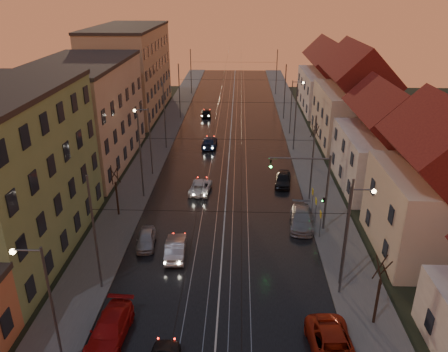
# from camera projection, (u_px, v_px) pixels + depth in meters

# --- Properties ---
(road) EXTENTS (16.00, 120.00, 0.04)m
(road) POSITION_uv_depth(u_px,v_px,m) (230.00, 147.00, 60.01)
(road) COLOR black
(road) RESTS_ON ground
(sidewalk_left) EXTENTS (4.00, 120.00, 0.15)m
(sidewalk_left) POSITION_uv_depth(u_px,v_px,m) (157.00, 146.00, 60.32)
(sidewalk_left) COLOR #4C4C4C
(sidewalk_left) RESTS_ON ground
(sidewalk_right) EXTENTS (4.00, 120.00, 0.15)m
(sidewalk_right) POSITION_uv_depth(u_px,v_px,m) (303.00, 147.00, 59.66)
(sidewalk_right) COLOR #4C4C4C
(sidewalk_right) RESTS_ON ground
(tram_rail_0) EXTENTS (0.06, 120.00, 0.03)m
(tram_rail_0) POSITION_uv_depth(u_px,v_px,m) (214.00, 146.00, 60.07)
(tram_rail_0) COLOR gray
(tram_rail_0) RESTS_ON road
(tram_rail_1) EXTENTS (0.06, 120.00, 0.03)m
(tram_rail_1) POSITION_uv_depth(u_px,v_px,m) (224.00, 147.00, 60.03)
(tram_rail_1) COLOR gray
(tram_rail_1) RESTS_ON road
(tram_rail_2) EXTENTS (0.06, 120.00, 0.03)m
(tram_rail_2) POSITION_uv_depth(u_px,v_px,m) (235.00, 147.00, 59.97)
(tram_rail_2) COLOR gray
(tram_rail_2) RESTS_ON road
(tram_rail_3) EXTENTS (0.06, 120.00, 0.03)m
(tram_rail_3) POSITION_uv_depth(u_px,v_px,m) (246.00, 147.00, 59.93)
(tram_rail_3) COLOR gray
(tram_rail_3) RESTS_ON road
(apartment_left_2) EXTENTS (10.00, 20.00, 12.00)m
(apartment_left_2) POSITION_uv_depth(u_px,v_px,m) (84.00, 115.00, 52.71)
(apartment_left_2) COLOR tan
(apartment_left_2) RESTS_ON ground
(apartment_left_3) EXTENTS (10.00, 24.00, 14.00)m
(apartment_left_3) POSITION_uv_depth(u_px,v_px,m) (130.00, 71.00, 74.32)
(apartment_left_3) COLOR tan
(apartment_left_3) RESTS_ON ground
(house_right_1) EXTENTS (8.67, 10.20, 10.80)m
(house_right_1) POSITION_uv_depth(u_px,v_px,m) (438.00, 191.00, 34.37)
(house_right_1) COLOR beige
(house_right_1) RESTS_ON ground
(house_right_2) EXTENTS (9.18, 12.24, 9.20)m
(house_right_2) POSITION_uv_depth(u_px,v_px,m) (386.00, 146.00, 46.61)
(house_right_2) COLOR beige
(house_right_2) RESTS_ON ground
(house_right_3) EXTENTS (9.18, 14.28, 11.50)m
(house_right_3) POSITION_uv_depth(u_px,v_px,m) (354.00, 101.00, 59.90)
(house_right_3) COLOR beige
(house_right_3) RESTS_ON ground
(house_right_4) EXTENTS (9.18, 16.32, 10.00)m
(house_right_4) POSITION_uv_depth(u_px,v_px,m) (329.00, 81.00, 76.71)
(house_right_4) COLOR beige
(house_right_4) RESTS_ON ground
(catenary_pole_l_1) EXTENTS (0.16, 0.16, 9.00)m
(catenary_pole_l_1) POSITION_uv_depth(u_px,v_px,m) (95.00, 235.00, 30.09)
(catenary_pole_l_1) COLOR #595B60
(catenary_pole_l_1) RESTS_ON ground
(catenary_pole_r_1) EXTENTS (0.16, 0.16, 9.00)m
(catenary_pole_r_1) POSITION_uv_depth(u_px,v_px,m) (346.00, 240.00, 29.53)
(catenary_pole_r_1) COLOR #595B60
(catenary_pole_r_1) RESTS_ON ground
(catenary_pole_l_2) EXTENTS (0.16, 0.16, 9.00)m
(catenary_pole_l_2) POSITION_uv_depth(u_px,v_px,m) (141.00, 157.00, 43.85)
(catenary_pole_l_2) COLOR #595B60
(catenary_pole_l_2) RESTS_ON ground
(catenary_pole_r_2) EXTENTS (0.16, 0.16, 9.00)m
(catenary_pole_r_2) POSITION_uv_depth(u_px,v_px,m) (313.00, 159.00, 43.28)
(catenary_pole_r_2) COLOR #595B60
(catenary_pole_r_2) RESTS_ON ground
(catenary_pole_l_3) EXTENTS (0.16, 0.16, 9.00)m
(catenary_pole_l_3) POSITION_uv_depth(u_px,v_px,m) (165.00, 117.00, 57.60)
(catenary_pole_l_3) COLOR #595B60
(catenary_pole_l_3) RESTS_ON ground
(catenary_pole_r_3) EXTENTS (0.16, 0.16, 9.00)m
(catenary_pole_r_3) POSITION_uv_depth(u_px,v_px,m) (295.00, 118.00, 57.03)
(catenary_pole_r_3) COLOR #595B60
(catenary_pole_r_3) RESTS_ON ground
(catenary_pole_l_4) EXTENTS (0.16, 0.16, 9.00)m
(catenary_pole_l_4) POSITION_uv_depth(u_px,v_px,m) (179.00, 92.00, 71.35)
(catenary_pole_l_4) COLOR #595B60
(catenary_pole_l_4) RESTS_ON ground
(catenary_pole_r_4) EXTENTS (0.16, 0.16, 9.00)m
(catenary_pole_r_4) POSITION_uv_depth(u_px,v_px,m) (285.00, 92.00, 70.78)
(catenary_pole_r_4) COLOR #595B60
(catenary_pole_r_4) RESTS_ON ground
(catenary_pole_l_5) EXTENTS (0.16, 0.16, 9.00)m
(catenary_pole_l_5) POSITION_uv_depth(u_px,v_px,m) (191.00, 72.00, 87.85)
(catenary_pole_l_5) COLOR #595B60
(catenary_pole_l_5) RESTS_ON ground
(catenary_pole_r_5) EXTENTS (0.16, 0.16, 9.00)m
(catenary_pole_r_5) POSITION_uv_depth(u_px,v_px,m) (277.00, 73.00, 87.29)
(catenary_pole_r_5) COLOR #595B60
(catenary_pole_r_5) RESTS_ON ground
(street_lamp_0) EXTENTS (1.75, 0.32, 8.00)m
(street_lamp_0) POSITION_uv_depth(u_px,v_px,m) (45.00, 296.00, 23.54)
(street_lamp_0) COLOR #595B60
(street_lamp_0) RESTS_ON ground
(street_lamp_1) EXTENTS (1.75, 0.32, 8.00)m
(street_lamp_1) POSITION_uv_depth(u_px,v_px,m) (351.00, 228.00, 30.27)
(street_lamp_1) COLOR #595B60
(street_lamp_1) RESTS_ON ground
(street_lamp_2) EXTENTS (1.75, 0.32, 8.00)m
(street_lamp_2) POSITION_uv_depth(u_px,v_px,m) (147.00, 135.00, 49.21)
(street_lamp_2) COLOR #595B60
(street_lamp_2) RESTS_ON ground
(street_lamp_3) EXTENTS (1.75, 0.32, 8.00)m
(street_lamp_3) POSITION_uv_depth(u_px,v_px,m) (294.00, 102.00, 63.28)
(street_lamp_3) COLOR #595B60
(street_lamp_3) RESTS_ON ground
(traffic_light_mast) EXTENTS (5.30, 0.32, 7.20)m
(traffic_light_mast) POSITION_uv_depth(u_px,v_px,m) (316.00, 183.00, 37.76)
(traffic_light_mast) COLOR #595B60
(traffic_light_mast) RESTS_ON ground
(bare_tree_0) EXTENTS (1.09, 1.09, 5.11)m
(bare_tree_0) POSITION_uv_depth(u_px,v_px,m) (117.00, 192.00, 41.03)
(bare_tree_0) COLOR black
(bare_tree_0) RESTS_ON ground
(bare_tree_1) EXTENTS (1.09, 1.09, 5.11)m
(bare_tree_1) POSITION_uv_depth(u_px,v_px,m) (378.00, 293.00, 27.53)
(bare_tree_1) COLOR black
(bare_tree_1) RESTS_ON ground
(bare_tree_2) EXTENTS (1.09, 1.09, 5.11)m
(bare_tree_2) POSITION_uv_depth(u_px,v_px,m) (314.00, 145.00, 53.19)
(bare_tree_2) COLOR black
(bare_tree_2) RESTS_ON ground
(driving_car_1) EXTENTS (1.80, 4.49, 1.45)m
(driving_car_1) POSITION_uv_depth(u_px,v_px,m) (176.00, 247.00, 35.53)
(driving_car_1) COLOR #A9A8AE
(driving_car_1) RESTS_ON ground
(driving_car_2) EXTENTS (2.43, 4.60, 1.23)m
(driving_car_2) POSITION_uv_depth(u_px,v_px,m) (201.00, 187.00, 46.65)
(driving_car_2) COLOR silver
(driving_car_2) RESTS_ON ground
(driving_car_3) EXTENTS (2.00, 4.83, 1.40)m
(driving_car_3) POSITION_uv_depth(u_px,v_px,m) (209.00, 142.00, 59.82)
(driving_car_3) COLOR #172647
(driving_car_3) RESTS_ON ground
(driving_car_4) EXTENTS (1.87, 4.03, 1.34)m
(driving_car_4) POSITION_uv_depth(u_px,v_px,m) (206.00, 113.00, 73.74)
(driving_car_4) COLOR black
(driving_car_4) RESTS_ON ground
(parked_left_2) EXTENTS (2.34, 5.21, 1.48)m
(parked_left_2) POSITION_uv_depth(u_px,v_px,m) (110.00, 329.00, 27.02)
(parked_left_2) COLOR #A51010
(parked_left_2) RESTS_ON ground
(parked_left_3) EXTENTS (1.85, 3.82, 1.26)m
(parked_left_3) POSITION_uv_depth(u_px,v_px,m) (146.00, 239.00, 36.93)
(parked_left_3) COLOR #A4A4A9
(parked_left_3) RESTS_ON ground
(parked_right_0) EXTENTS (2.85, 5.67, 1.54)m
(parked_right_0) POSITION_uv_depth(u_px,v_px,m) (333.00, 349.00, 25.51)
(parked_right_0) COLOR #A42410
(parked_right_0) RESTS_ON ground
(parked_right_1) EXTENTS (2.55, 5.25, 1.47)m
(parked_right_1) POSITION_uv_depth(u_px,v_px,m) (302.00, 219.00, 39.95)
(parked_right_1) COLOR gray
(parked_right_1) RESTS_ON ground
(parked_right_2) EXTENTS (2.19, 4.34, 1.42)m
(parked_right_2) POSITION_uv_depth(u_px,v_px,m) (283.00, 179.00, 48.25)
(parked_right_2) COLOR black
(parked_right_2) RESTS_ON ground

